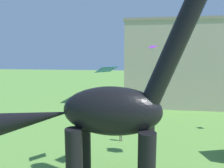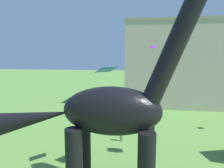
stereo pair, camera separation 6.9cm
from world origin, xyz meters
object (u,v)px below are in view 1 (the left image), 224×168
person_near_flyer (121,133)px  dinosaur_sculpture (111,111)px  kite_mid_left (107,69)px  kite_trailing (153,47)px

person_near_flyer → dinosaur_sculpture: bearing=-8.0°
dinosaur_sculpture → person_near_flyer: 10.08m
dinosaur_sculpture → kite_mid_left: dinosaur_sculpture is taller
kite_trailing → dinosaur_sculpture: bearing=-107.2°
kite_trailing → kite_mid_left: bearing=-118.1°
dinosaur_sculpture → kite_trailing: bearing=49.9°
dinosaur_sculpture → kite_trailing: size_ratio=14.72×
kite_mid_left → dinosaur_sculpture: bearing=-74.9°
person_near_flyer → kite_mid_left: kite_mid_left is taller
kite_trailing → kite_mid_left: 8.12m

